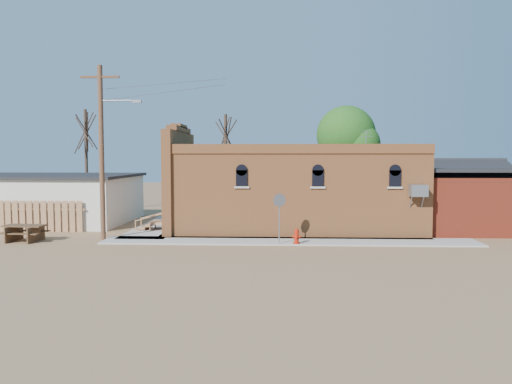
{
  "coord_description": "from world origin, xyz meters",
  "views": [
    {
      "loc": [
        0.9,
        -24.23,
        4.31
      ],
      "look_at": [
        -0.29,
        3.0,
        2.4
      ],
      "focal_mm": 35.0,
      "sensor_mm": 36.0,
      "label": 1
    }
  ],
  "objects_px": {
    "utility_pole": "(103,148)",
    "trash_barrel": "(167,226)",
    "stop_sign": "(279,205)",
    "fire_hydrant": "(296,236)",
    "picnic_table": "(25,231)",
    "brick_bar": "(290,190)"
  },
  "relations": [
    {
      "from": "stop_sign",
      "to": "picnic_table",
      "type": "relative_size",
      "value": 1.15
    },
    {
      "from": "utility_pole",
      "to": "stop_sign",
      "type": "bearing_deg",
      "value": -7.49
    },
    {
      "from": "brick_bar",
      "to": "stop_sign",
      "type": "bearing_deg",
      "value": -96.86
    },
    {
      "from": "stop_sign",
      "to": "picnic_table",
      "type": "bearing_deg",
      "value": 176.85
    },
    {
      "from": "stop_sign",
      "to": "utility_pole",
      "type": "bearing_deg",
      "value": 171.57
    },
    {
      "from": "brick_bar",
      "to": "utility_pole",
      "type": "relative_size",
      "value": 1.82
    },
    {
      "from": "utility_pole",
      "to": "stop_sign",
      "type": "distance_m",
      "value": 9.62
    },
    {
      "from": "utility_pole",
      "to": "trash_barrel",
      "type": "xyz_separation_m",
      "value": [
        2.84,
        2.07,
        -4.31
      ]
    },
    {
      "from": "picnic_table",
      "to": "utility_pole",
      "type": "bearing_deg",
      "value": 14.34
    },
    {
      "from": "utility_pole",
      "to": "brick_bar",
      "type": "bearing_deg",
      "value": 23.69
    },
    {
      "from": "brick_bar",
      "to": "fire_hydrant",
      "type": "height_order",
      "value": "brick_bar"
    },
    {
      "from": "trash_barrel",
      "to": "brick_bar",
      "type": "bearing_deg",
      "value": 17.74
    },
    {
      "from": "utility_pole",
      "to": "stop_sign",
      "type": "height_order",
      "value": "utility_pole"
    },
    {
      "from": "brick_bar",
      "to": "picnic_table",
      "type": "bearing_deg",
      "value": -159.92
    },
    {
      "from": "stop_sign",
      "to": "trash_barrel",
      "type": "height_order",
      "value": "stop_sign"
    },
    {
      "from": "utility_pole",
      "to": "fire_hydrant",
      "type": "distance_m",
      "value": 10.93
    },
    {
      "from": "fire_hydrant",
      "to": "utility_pole",
      "type": "bearing_deg",
      "value": -173.27
    },
    {
      "from": "picnic_table",
      "to": "brick_bar",
      "type": "bearing_deg",
      "value": 24.18
    },
    {
      "from": "stop_sign",
      "to": "fire_hydrant",
      "type": "bearing_deg",
      "value": -1.19
    },
    {
      "from": "fire_hydrant",
      "to": "stop_sign",
      "type": "height_order",
      "value": "stop_sign"
    },
    {
      "from": "stop_sign",
      "to": "trash_barrel",
      "type": "distance_m",
      "value": 7.25
    },
    {
      "from": "utility_pole",
      "to": "fire_hydrant",
      "type": "xyz_separation_m",
      "value": [
        9.97,
        -1.2,
        -4.32
      ]
    }
  ]
}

